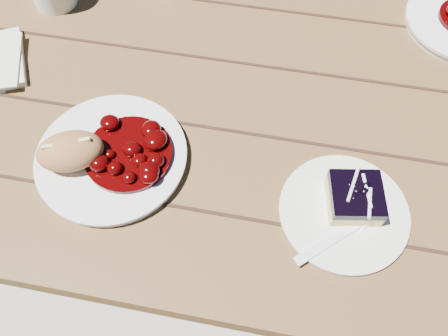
% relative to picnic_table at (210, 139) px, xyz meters
% --- Properties ---
extents(ground, '(60.00, 60.00, 0.00)m').
position_rel_picnic_table_xyz_m(ground, '(0.00, 0.00, -0.59)').
color(ground, '#A8A397').
rests_on(ground, ground).
extents(picnic_table, '(2.00, 1.55, 0.75)m').
position_rel_picnic_table_xyz_m(picnic_table, '(0.00, 0.00, 0.00)').
color(picnic_table, brown).
rests_on(picnic_table, ground).
extents(main_plate, '(0.25, 0.25, 0.02)m').
position_rel_picnic_table_xyz_m(main_plate, '(-0.13, -0.18, 0.17)').
color(main_plate, white).
rests_on(main_plate, picnic_table).
extents(goulash_stew, '(0.15, 0.15, 0.04)m').
position_rel_picnic_table_xyz_m(goulash_stew, '(-0.10, -0.17, 0.20)').
color(goulash_stew, '#3A0202').
rests_on(goulash_stew, main_plate).
extents(bread_roll, '(0.13, 0.11, 0.06)m').
position_rel_picnic_table_xyz_m(bread_roll, '(-0.18, -0.20, 0.21)').
color(bread_roll, '#AA7241').
rests_on(bread_roll, main_plate).
extents(dessert_plate, '(0.20, 0.20, 0.01)m').
position_rel_picnic_table_xyz_m(dessert_plate, '(0.26, -0.20, 0.17)').
color(dessert_plate, white).
rests_on(dessert_plate, picnic_table).
extents(blueberry_cake, '(0.09, 0.09, 0.05)m').
position_rel_picnic_table_xyz_m(blueberry_cake, '(0.27, -0.19, 0.19)').
color(blueberry_cake, '#F8E587').
rests_on(blueberry_cake, dessert_plate).
extents(fork_dessert, '(0.14, 0.13, 0.00)m').
position_rel_picnic_table_xyz_m(fork_dessert, '(0.24, -0.26, 0.17)').
color(fork_dessert, white).
rests_on(fork_dessert, dessert_plate).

